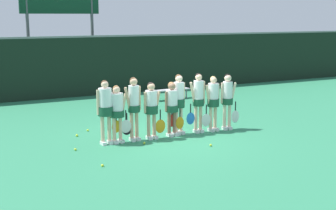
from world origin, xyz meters
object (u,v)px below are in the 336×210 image
object	(u,v)px
player_3	(152,106)
tennis_ball_5	(77,135)
player_0	(106,106)
player_4	(172,104)
bench_courtside	(171,91)
player_7	(213,99)
player_6	(198,98)
tennis_ball_2	(144,143)
tennis_ball_4	(102,165)
tennis_ball_3	(211,145)
tennis_ball_1	(75,149)
player_1	(117,109)
scoreboard	(60,9)
tennis_ball_0	(88,130)
player_5	(179,99)
player_8	(228,97)
player_2	(134,104)

from	to	relation	value
player_3	tennis_ball_5	bearing A→B (deg)	142.39
player_0	player_4	xyz separation A→B (m)	(2.03, -0.01, -0.11)
bench_courtside	player_7	world-z (taller)	player_7
player_6	tennis_ball_2	size ratio (longest dim) A/B	27.21
player_0	tennis_ball_4	bearing A→B (deg)	-114.82
player_6	tennis_ball_3	bearing A→B (deg)	-105.65
tennis_ball_1	tennis_ball_2	bearing A→B (deg)	-7.68
player_6	tennis_ball_3	world-z (taller)	player_6
player_1	scoreboard	bearing A→B (deg)	77.25
player_3	tennis_ball_0	world-z (taller)	player_3
player_1	tennis_ball_0	xyz separation A→B (m)	(-0.35, 1.66, -0.92)
bench_courtside	player_7	size ratio (longest dim) A/B	1.04
player_3	tennis_ball_4	size ratio (longest dim) A/B	24.89
player_0	player_3	xyz separation A→B (m)	(1.36, -0.05, -0.09)
tennis_ball_5	tennis_ball_3	bearing A→B (deg)	-41.84
scoreboard	bench_courtside	world-z (taller)	scoreboard
player_3	tennis_ball_3	bearing A→B (deg)	-57.37
tennis_ball_1	tennis_ball_4	distance (m)	1.61
player_1	player_5	bearing A→B (deg)	-4.40
player_3	player_4	distance (m)	0.67
player_3	player_1	bearing A→B (deg)	173.81
bench_courtside	tennis_ball_4	distance (m)	9.13
player_8	tennis_ball_4	xyz separation A→B (m)	(-4.67, -1.77, -0.99)
player_8	player_7	bearing A→B (deg)	-171.83
player_5	tennis_ball_4	size ratio (longest dim) A/B	27.22
player_2	player_6	world-z (taller)	player_2
bench_courtside	tennis_ball_0	xyz separation A→B (m)	(-4.79, -3.79, -0.34)
player_3	tennis_ball_4	xyz separation A→B (m)	(-2.10, -1.79, -0.94)
player_0	player_5	distance (m)	2.30
player_0	player_4	bearing A→B (deg)	-3.16
scoreboard	tennis_ball_3	bearing A→B (deg)	-83.76
player_0	tennis_ball_5	size ratio (longest dim) A/B	24.98
tennis_ball_1	tennis_ball_3	world-z (taller)	tennis_ball_1
player_3	player_4	world-z (taller)	player_3
player_0	tennis_ball_3	world-z (taller)	player_0
player_3	player_4	xyz separation A→B (m)	(0.67, 0.03, -0.02)
player_4	player_6	distance (m)	0.91
player_2	tennis_ball_4	distance (m)	2.63
bench_courtside	tennis_ball_0	size ratio (longest dim) A/B	26.96
tennis_ball_0	tennis_ball_3	xyz separation A→B (m)	(2.48, -3.13, -0.00)
player_3	tennis_ball_4	distance (m)	2.92
scoreboard	tennis_ball_3	distance (m)	11.72
player_8	tennis_ball_3	xyz separation A→B (m)	(-1.47, -1.42, -1.00)
tennis_ball_2	scoreboard	bearing A→B (deg)	88.15
tennis_ball_0	tennis_ball_2	xyz separation A→B (m)	(0.95, -2.13, 0.00)
scoreboard	player_7	size ratio (longest dim) A/B	2.86
player_4	player_7	bearing A→B (deg)	-11.44
tennis_ball_3	tennis_ball_5	bearing A→B (deg)	138.16
player_2	player_5	xyz separation A→B (m)	(1.47, 0.08, -0.00)
tennis_ball_4	tennis_ball_5	size ratio (longest dim) A/B	0.93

